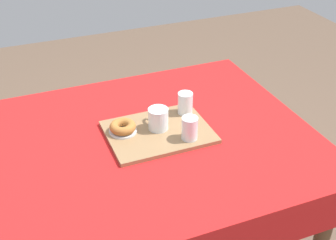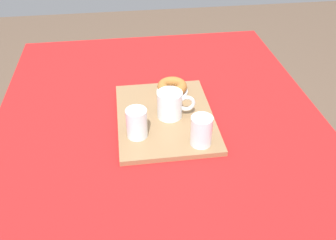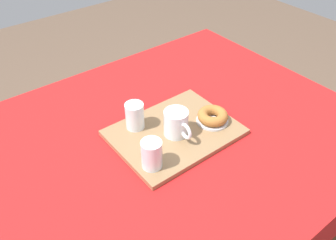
{
  "view_description": "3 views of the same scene",
  "coord_description": "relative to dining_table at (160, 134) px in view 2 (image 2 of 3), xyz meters",
  "views": [
    {
      "loc": [
        -0.51,
        -1.42,
        1.76
      ],
      "look_at": [
        0.07,
        0.0,
        0.8
      ],
      "focal_mm": 48.52,
      "sensor_mm": 36.0,
      "label": 1
    },
    {
      "loc": [
        1.01,
        -0.11,
        1.46
      ],
      "look_at": [
        0.08,
        0.02,
        0.76
      ],
      "focal_mm": 39.26,
      "sensor_mm": 36.0,
      "label": 2
    },
    {
      "loc": [
        0.61,
        0.73,
        1.53
      ],
      "look_at": [
        0.04,
        -0.01,
        0.78
      ],
      "focal_mm": 37.75,
      "sensor_mm": 36.0,
      "label": 3
    }
  ],
  "objects": [
    {
      "name": "dining_table",
      "position": [
        0.0,
        0.0,
        0.0
      ],
      "size": [
        1.28,
        1.1,
        0.73
      ],
      "color": "red",
      "rests_on": "ground"
    },
    {
      "name": "serving_tray",
      "position": [
        0.03,
        0.02,
        0.09
      ],
      "size": [
        0.41,
        0.31,
        0.02
      ],
      "primitive_type": "cube",
      "color": "olive",
      "rests_on": "dining_table"
    },
    {
      "name": "tea_mug_left",
      "position": [
        0.04,
        0.03,
        0.14
      ],
      "size": [
        0.08,
        0.12,
        0.09
      ],
      "color": "white",
      "rests_on": "serving_tray"
    },
    {
      "name": "water_glass_near",
      "position": [
        0.19,
        0.1,
        0.14
      ],
      "size": [
        0.06,
        0.06,
        0.09
      ],
      "color": "white",
      "rests_on": "serving_tray"
    },
    {
      "name": "water_glass_far",
      "position": [
        0.12,
        -0.08,
        0.14
      ],
      "size": [
        0.06,
        0.06,
        0.09
      ],
      "color": "white",
      "rests_on": "serving_tray"
    },
    {
      "name": "donut_plate_left",
      "position": [
        -0.11,
        0.06,
        0.1
      ],
      "size": [
        0.11,
        0.11,
        0.01
      ],
      "primitive_type": "cylinder",
      "color": "silver",
      "rests_on": "serving_tray"
    },
    {
      "name": "sugar_donut_left",
      "position": [
        -0.11,
        0.06,
        0.13
      ],
      "size": [
        0.11,
        0.11,
        0.04
      ],
      "primitive_type": "torus",
      "color": "#A3662D",
      "rests_on": "donut_plate_left"
    }
  ]
}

